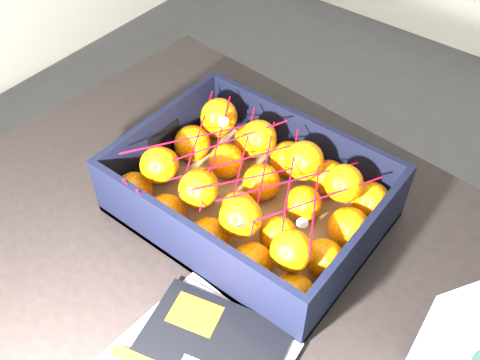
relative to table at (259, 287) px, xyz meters
The scene contains 6 objects.
ground 0.73m from the table, 94.32° to the left, with size 3.50×3.50×0.00m, color #363538.
table is the anchor object (origin of this frame).
produce_crate 0.17m from the table, 137.36° to the left, with size 0.44×0.33×0.12m.
clementine_heap 0.19m from the table, 136.72° to the left, with size 0.42×0.31×0.12m.
mesh_net 0.24m from the table, 144.10° to the left, with size 0.37×0.29×0.09m.
retail_carton 0.39m from the table, ahead, with size 0.08×0.12×0.17m, color silver.
Camera 1 is at (0.34, -0.78, 1.51)m, focal length 40.64 mm.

